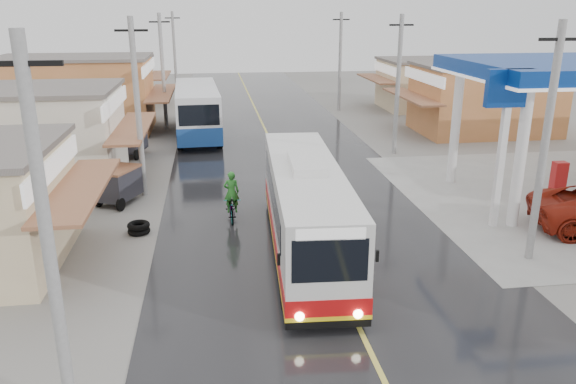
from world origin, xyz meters
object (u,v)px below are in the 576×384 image
Objects in this scene: tricycle_near at (119,183)px; tricycle_far at (130,139)px; second_bus at (197,110)px; coach_bus at (305,208)px; cyclist at (232,204)px; tyre_stack at (139,228)px.

tricycle_far is (-0.58, 8.62, 0.09)m from tricycle_near.
second_bus is at bearing 100.91° from tricycle_near.
coach_bus is 16.92m from tricycle_far.
tricycle_far reaches higher than tricycle_near.
cyclist reaches higher than tricycle_near.
tricycle_near is at bearing -73.39° from tricycle_far.
second_bus reaches higher than tyre_stack.
cyclist reaches higher than tyre_stack.
coach_bus reaches higher than tricycle_far.
coach_bus is 4.46m from cyclist.
second_bus reaches higher than tricycle_far.
tyre_stack is (1.23, -3.71, -0.71)m from tricycle_near.
tricycle_far is 2.97× the size of tyre_stack.
cyclist is 5.59m from tricycle_near.
tyre_stack is (-3.64, -0.98, -0.47)m from cyclist.
tricycle_near reaches higher than tyre_stack.
cyclist is at bearing -4.59° from tricycle_near.
tricycle_near is at bearing 150.06° from cyclist.
coach_bus is 9.71m from tricycle_near.
tricycle_near is 0.97× the size of tricycle_far.
cyclist is 12.60m from tricycle_far.
second_bus is 17.22m from tyre_stack.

